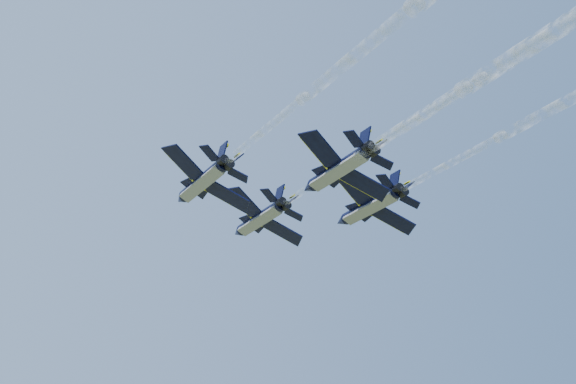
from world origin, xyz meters
name	(u,v)px	position (x,y,z in m)	size (l,w,h in m)	color
jet_lead	(260,219)	(-2.14, 7.49, 105.33)	(10.92, 15.72, 6.06)	black
jet_left	(203,182)	(-13.73, -2.10, 105.33)	(10.92, 15.72, 6.06)	black
jet_right	(370,206)	(8.22, -2.99, 105.33)	(10.92, 15.72, 6.06)	black
jet_slot	(339,169)	(-1.48, -12.39, 105.33)	(10.92, 15.72, 6.06)	black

